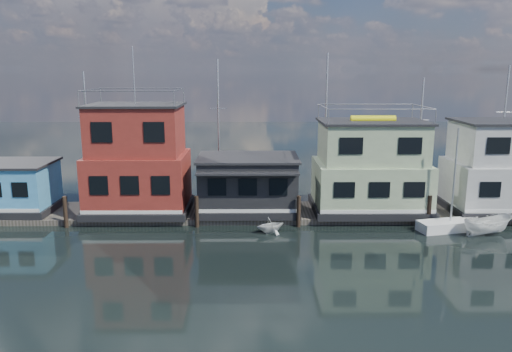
{
  "coord_description": "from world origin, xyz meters",
  "views": [
    {
      "loc": [
        -0.23,
        -23.75,
        10.66
      ],
      "look_at": [
        0.09,
        12.0,
        3.0
      ],
      "focal_mm": 35.0,
      "sensor_mm": 36.0,
      "label": 1
    }
  ],
  "objects_px": {
    "houseboat_green": "(371,168)",
    "houseboat_white": "(506,168)",
    "houseboat_blue": "(10,187)",
    "day_sailer": "(450,224)",
    "houseboat_dark": "(248,184)",
    "houseboat_red": "(138,161)",
    "motorboat": "(487,225)",
    "dinghy_white": "(270,225)"
  },
  "relations": [
    {
      "from": "houseboat_green",
      "to": "day_sailer",
      "type": "height_order",
      "value": "houseboat_green"
    },
    {
      "from": "motorboat",
      "to": "houseboat_dark",
      "type": "bearing_deg",
      "value": 61.08
    },
    {
      "from": "houseboat_white",
      "to": "day_sailer",
      "type": "xyz_separation_m",
      "value": [
        -5.32,
        -3.67,
        -3.12
      ]
    },
    {
      "from": "houseboat_white",
      "to": "motorboat",
      "type": "bearing_deg",
      "value": -125.15
    },
    {
      "from": "houseboat_red",
      "to": "houseboat_dark",
      "type": "relative_size",
      "value": 1.6
    },
    {
      "from": "houseboat_green",
      "to": "dinghy_white",
      "type": "xyz_separation_m",
      "value": [
        -7.49,
        -4.01,
        -3.02
      ]
    },
    {
      "from": "houseboat_white",
      "to": "houseboat_red",
      "type": "bearing_deg",
      "value": -180.0
    },
    {
      "from": "houseboat_blue",
      "to": "motorboat",
      "type": "bearing_deg",
      "value": -8.02
    },
    {
      "from": "houseboat_white",
      "to": "day_sailer",
      "type": "bearing_deg",
      "value": -145.37
    },
    {
      "from": "day_sailer",
      "to": "motorboat",
      "type": "bearing_deg",
      "value": -39.43
    },
    {
      "from": "houseboat_white",
      "to": "motorboat",
      "type": "distance_m",
      "value": 6.4
    },
    {
      "from": "houseboat_blue",
      "to": "day_sailer",
      "type": "xyz_separation_m",
      "value": [
        31.18,
        -3.67,
        -1.79
      ]
    },
    {
      "from": "houseboat_green",
      "to": "day_sailer",
      "type": "distance_m",
      "value": 6.73
    },
    {
      "from": "houseboat_red",
      "to": "motorboat",
      "type": "distance_m",
      "value": 24.41
    },
    {
      "from": "houseboat_blue",
      "to": "houseboat_red",
      "type": "distance_m",
      "value": 9.69
    },
    {
      "from": "houseboat_dark",
      "to": "houseboat_red",
      "type": "bearing_deg",
      "value": 179.86
    },
    {
      "from": "houseboat_blue",
      "to": "houseboat_green",
      "type": "xyz_separation_m",
      "value": [
        26.5,
        0.0,
        1.34
      ]
    },
    {
      "from": "day_sailer",
      "to": "dinghy_white",
      "type": "distance_m",
      "value": 12.17
    },
    {
      "from": "houseboat_red",
      "to": "motorboat",
      "type": "relative_size",
      "value": 3.39
    },
    {
      "from": "houseboat_dark",
      "to": "motorboat",
      "type": "xyz_separation_m",
      "value": [
        15.71,
        -4.66,
        -1.74
      ]
    },
    {
      "from": "houseboat_green",
      "to": "motorboat",
      "type": "relative_size",
      "value": 2.4
    },
    {
      "from": "houseboat_blue",
      "to": "day_sailer",
      "type": "distance_m",
      "value": 31.45
    },
    {
      "from": "houseboat_dark",
      "to": "houseboat_white",
      "type": "relative_size",
      "value": 0.88
    },
    {
      "from": "dinghy_white",
      "to": "houseboat_white",
      "type": "bearing_deg",
      "value": -102.27
    },
    {
      "from": "motorboat",
      "to": "dinghy_white",
      "type": "height_order",
      "value": "motorboat"
    },
    {
      "from": "houseboat_white",
      "to": "motorboat",
      "type": "height_order",
      "value": "houseboat_white"
    },
    {
      "from": "houseboat_white",
      "to": "dinghy_white",
      "type": "relative_size",
      "value": 4.19
    },
    {
      "from": "houseboat_green",
      "to": "dinghy_white",
      "type": "height_order",
      "value": "houseboat_green"
    },
    {
      "from": "houseboat_green",
      "to": "houseboat_white",
      "type": "distance_m",
      "value": 10.0
    },
    {
      "from": "houseboat_red",
      "to": "houseboat_green",
      "type": "height_order",
      "value": "houseboat_red"
    },
    {
      "from": "houseboat_green",
      "to": "dinghy_white",
      "type": "bearing_deg",
      "value": -151.84
    },
    {
      "from": "houseboat_blue",
      "to": "houseboat_white",
      "type": "relative_size",
      "value": 0.76
    },
    {
      "from": "houseboat_blue",
      "to": "day_sailer",
      "type": "relative_size",
      "value": 0.92
    },
    {
      "from": "houseboat_blue",
      "to": "dinghy_white",
      "type": "xyz_separation_m",
      "value": [
        19.01,
        -4.01,
        -1.68
      ]
    },
    {
      "from": "houseboat_red",
      "to": "houseboat_white",
      "type": "relative_size",
      "value": 1.41
    },
    {
      "from": "motorboat",
      "to": "dinghy_white",
      "type": "relative_size",
      "value": 1.74
    },
    {
      "from": "houseboat_dark",
      "to": "houseboat_white",
      "type": "bearing_deg",
      "value": 0.06
    },
    {
      "from": "motorboat",
      "to": "houseboat_red",
      "type": "bearing_deg",
      "value": 66.43
    },
    {
      "from": "houseboat_white",
      "to": "dinghy_white",
      "type": "xyz_separation_m",
      "value": [
        -17.49,
        -4.01,
        -3.01
      ]
    },
    {
      "from": "houseboat_dark",
      "to": "houseboat_white",
      "type": "height_order",
      "value": "houseboat_white"
    },
    {
      "from": "houseboat_dark",
      "to": "motorboat",
      "type": "distance_m",
      "value": 16.48
    },
    {
      "from": "houseboat_red",
      "to": "houseboat_white",
      "type": "bearing_deg",
      "value": 0.0
    }
  ]
}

